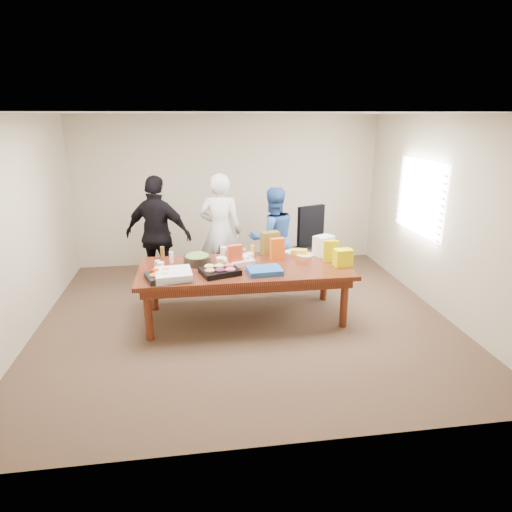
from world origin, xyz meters
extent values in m
cube|color=#47301E|center=(0.00, 0.00, -0.01)|extent=(5.50, 5.00, 0.02)
cube|color=white|center=(0.00, 0.00, 2.71)|extent=(5.50, 5.00, 0.02)
cube|color=beige|center=(0.00, 2.50, 1.35)|extent=(5.50, 0.04, 2.70)
cube|color=beige|center=(0.00, -2.50, 1.35)|extent=(5.50, 0.04, 2.70)
cube|color=beige|center=(-2.75, 0.00, 1.35)|extent=(0.04, 5.00, 2.70)
cube|color=beige|center=(2.75, 0.00, 1.35)|extent=(0.04, 5.00, 2.70)
cube|color=white|center=(2.72, 0.60, 1.50)|extent=(0.03, 1.40, 1.10)
cube|color=beige|center=(2.68, 0.60, 1.50)|extent=(0.04, 1.36, 1.00)
cube|color=#4C1C0F|center=(0.00, 0.00, 0.38)|extent=(2.80, 1.20, 0.75)
cube|color=black|center=(1.28, 1.18, 0.60)|extent=(0.80, 0.80, 1.20)
imported|color=silver|center=(-0.23, 1.24, 0.92)|extent=(0.76, 0.59, 1.84)
imported|color=#2C5497|center=(0.59, 1.14, 0.81)|extent=(0.88, 0.74, 1.62)
imported|color=black|center=(-1.20, 1.15, 0.92)|extent=(1.16, 0.83, 1.83)
cube|color=black|center=(-1.02, -0.32, 0.78)|extent=(0.55, 0.48, 0.07)
cube|color=black|center=(-0.35, -0.25, 0.79)|extent=(0.55, 0.49, 0.07)
cube|color=white|center=(-0.07, 0.11, 0.78)|extent=(0.44, 0.38, 0.06)
cylinder|color=black|center=(-0.62, 0.19, 0.81)|extent=(0.42, 0.42, 0.12)
cube|color=#20509E|center=(0.22, -0.29, 0.78)|extent=(0.46, 0.36, 0.06)
cube|color=#D8431F|center=(-0.13, 0.05, 0.89)|extent=(0.21, 0.13, 0.29)
cube|color=#D9D000|center=(1.20, 0.05, 0.90)|extent=(0.20, 0.09, 0.29)
cube|color=#E65A0E|center=(0.49, 0.23, 0.90)|extent=(0.21, 0.12, 0.31)
cylinder|color=silver|center=(-0.25, 0.43, 0.83)|extent=(0.10, 0.10, 0.16)
cylinder|color=#F4A41B|center=(0.17, 0.43, 0.83)|extent=(0.06, 0.06, 0.16)
cylinder|color=brown|center=(-1.10, 0.48, 0.84)|extent=(0.07, 0.07, 0.18)
cylinder|color=white|center=(-0.97, 0.28, 0.83)|extent=(0.06, 0.06, 0.16)
cube|color=yellow|center=(0.84, 0.41, 0.79)|extent=(0.25, 0.20, 0.07)
cube|color=brown|center=(-0.08, 0.42, 0.81)|extent=(0.30, 0.19, 0.11)
cube|color=brown|center=(0.43, 0.49, 0.92)|extent=(0.28, 0.21, 0.33)
cylinder|color=red|center=(-1.15, -0.29, 0.81)|extent=(0.10, 0.10, 0.12)
cylinder|color=white|center=(-1.09, -0.04, 0.81)|extent=(0.10, 0.10, 0.12)
cylinder|color=silver|center=(-1.15, 0.12, 0.80)|extent=(0.09, 0.09, 0.10)
cube|color=white|center=(-0.94, -0.31, 0.78)|extent=(0.51, 0.51, 0.05)
cube|color=white|center=(-0.92, -0.33, 0.83)|extent=(0.48, 0.48, 0.05)
cylinder|color=white|center=(0.92, 0.37, 0.76)|extent=(0.27, 0.27, 0.02)
cylinder|color=white|center=(0.79, 0.52, 0.76)|extent=(0.32, 0.32, 0.02)
cylinder|color=beige|center=(0.08, 0.36, 0.78)|extent=(0.20, 0.20, 0.07)
cylinder|color=#F1E8B4|center=(-0.29, 0.26, 0.78)|extent=(0.16, 0.16, 0.06)
cube|color=white|center=(1.18, 0.33, 0.89)|extent=(0.33, 0.30, 0.29)
cube|color=#F8F001|center=(1.30, -0.17, 0.87)|extent=(0.25, 0.19, 0.23)
camera|label=1|loc=(-0.64, -5.51, 2.68)|focal=30.91mm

